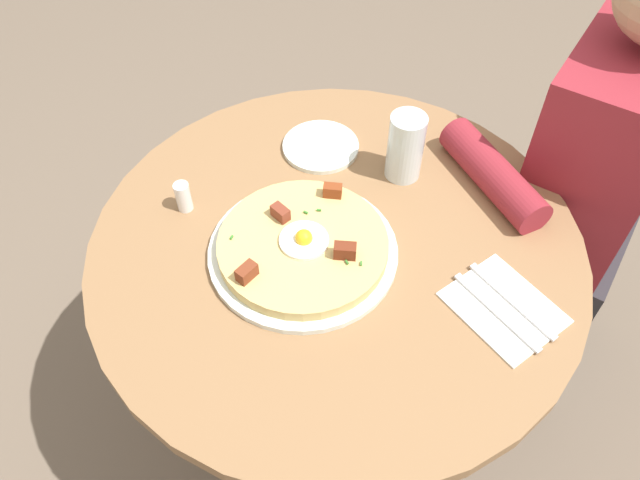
# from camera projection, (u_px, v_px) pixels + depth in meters

# --- Properties ---
(ground_plane) EXTENTS (6.00, 6.00, 0.00)m
(ground_plane) POSITION_uv_depth(u_px,v_px,m) (331.00, 412.00, 1.64)
(ground_plane) COLOR #6B5B4C
(dining_table) EXTENTS (0.87, 0.87, 0.71)m
(dining_table) POSITION_uv_depth(u_px,v_px,m) (335.00, 295.00, 1.22)
(dining_table) COLOR olive
(dining_table) RESTS_ON ground_plane
(person_seated) EXTENTS (0.53, 0.42, 1.14)m
(person_seated) POSITION_uv_depth(u_px,v_px,m) (571.00, 212.00, 1.42)
(person_seated) COLOR #2D2D33
(person_seated) RESTS_ON ground_plane
(pizza_plate) EXTENTS (0.33, 0.33, 0.01)m
(pizza_plate) POSITION_uv_depth(u_px,v_px,m) (303.00, 251.00, 1.07)
(pizza_plate) COLOR silver
(pizza_plate) RESTS_ON dining_table
(breakfast_pizza) EXTENTS (0.29, 0.29, 0.05)m
(breakfast_pizza) POSITION_uv_depth(u_px,v_px,m) (303.00, 245.00, 1.06)
(breakfast_pizza) COLOR tan
(breakfast_pizza) RESTS_ON pizza_plate
(bread_plate) EXTENTS (0.15, 0.15, 0.01)m
(bread_plate) POSITION_uv_depth(u_px,v_px,m) (321.00, 147.00, 1.25)
(bread_plate) COLOR silver
(bread_plate) RESTS_ON dining_table
(napkin) EXTENTS (0.19, 0.21, 0.00)m
(napkin) POSITION_uv_depth(u_px,v_px,m) (504.00, 308.00, 1.00)
(napkin) COLOR white
(napkin) RESTS_ON dining_table
(fork) EXTENTS (0.08, 0.17, 0.00)m
(fork) POSITION_uv_depth(u_px,v_px,m) (497.00, 312.00, 0.99)
(fork) COLOR silver
(fork) RESTS_ON napkin
(knife) EXTENTS (0.08, 0.17, 0.00)m
(knife) POSITION_uv_depth(u_px,v_px,m) (512.00, 301.00, 1.01)
(knife) COLOR silver
(knife) RESTS_ON napkin
(water_glass) EXTENTS (0.07, 0.07, 0.14)m
(water_glass) POSITION_uv_depth(u_px,v_px,m) (405.00, 147.00, 1.15)
(water_glass) COLOR silver
(water_glass) RESTS_ON dining_table
(salt_shaker) EXTENTS (0.03, 0.03, 0.06)m
(salt_shaker) POSITION_uv_depth(u_px,v_px,m) (183.00, 197.00, 1.12)
(salt_shaker) COLOR white
(salt_shaker) RESTS_ON dining_table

